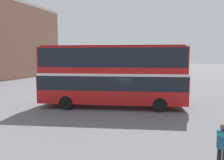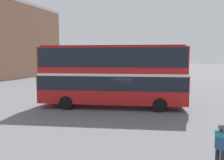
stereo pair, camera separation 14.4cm
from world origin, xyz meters
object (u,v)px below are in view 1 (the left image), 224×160
Objects in this scene: pedestrian_foreground at (223,142)px; parked_car_kerb_near at (166,83)px; double_decker_bus at (112,72)px; parked_car_kerb_far at (79,78)px.

parked_car_kerb_near is at bearing -112.01° from pedestrian_foreground.
double_decker_bus is 2.59× the size of parked_car_kerb_near.
pedestrian_foreground is at bearing 129.51° from parked_car_kerb_far.
parked_car_kerb_far is (-10.26, 13.32, -2.00)m from double_decker_bus.
double_decker_bus reaches higher than pedestrian_foreground.
parked_car_kerb_far is at bearing 113.47° from double_decker_bus.
double_decker_bus is 11.99m from parked_car_kerb_near.
parked_car_kerb_far is at bearing -22.70° from parked_car_kerb_near.
pedestrian_foreground is 27.32m from parked_car_kerb_far.
pedestrian_foreground is at bearing -62.13° from double_decker_bus.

